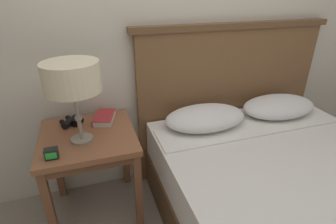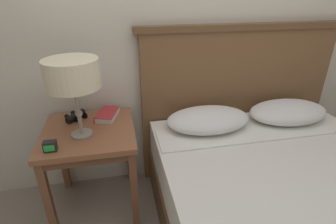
{
  "view_description": "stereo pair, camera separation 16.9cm",
  "coord_description": "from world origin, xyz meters",
  "px_view_note": "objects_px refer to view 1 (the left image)",
  "views": [
    {
      "loc": [
        -0.6,
        -0.86,
        1.48
      ],
      "look_at": [
        -0.13,
        0.59,
        0.75
      ],
      "focal_mm": 28.0,
      "sensor_mm": 36.0,
      "label": 1
    },
    {
      "loc": [
        -0.44,
        -0.9,
        1.48
      ],
      "look_at": [
        -0.13,
        0.59,
        0.75
      ],
      "focal_mm": 28.0,
      "sensor_mm": 36.0,
      "label": 2
    }
  ],
  "objects_px": {
    "nightstand": "(89,146)",
    "binoculars_pair": "(71,121)",
    "bed": "(300,206)",
    "alarm_clock": "(51,154)",
    "table_lamp": "(72,79)",
    "book_on_nightstand": "(104,118)"
  },
  "relations": [
    {
      "from": "bed",
      "to": "alarm_clock",
      "type": "height_order",
      "value": "bed"
    },
    {
      "from": "alarm_clock",
      "to": "binoculars_pair",
      "type": "bearing_deg",
      "value": 75.6
    },
    {
      "from": "bed",
      "to": "binoculars_pair",
      "type": "xyz_separation_m",
      "value": [
        -1.23,
        0.82,
        0.36
      ]
    },
    {
      "from": "table_lamp",
      "to": "book_on_nightstand",
      "type": "relative_size",
      "value": 1.99
    },
    {
      "from": "nightstand",
      "to": "bed",
      "type": "distance_m",
      "value": 1.34
    },
    {
      "from": "nightstand",
      "to": "book_on_nightstand",
      "type": "xyz_separation_m",
      "value": [
        0.12,
        0.16,
        0.11
      ]
    },
    {
      "from": "table_lamp",
      "to": "book_on_nightstand",
      "type": "bearing_deg",
      "value": 55.15
    },
    {
      "from": "table_lamp",
      "to": "alarm_clock",
      "type": "relative_size",
      "value": 6.83
    },
    {
      "from": "bed",
      "to": "table_lamp",
      "type": "bearing_deg",
      "value": 153.62
    },
    {
      "from": "nightstand",
      "to": "table_lamp",
      "type": "height_order",
      "value": "table_lamp"
    },
    {
      "from": "binoculars_pair",
      "to": "alarm_clock",
      "type": "relative_size",
      "value": 2.24
    },
    {
      "from": "table_lamp",
      "to": "book_on_nightstand",
      "type": "height_order",
      "value": "table_lamp"
    },
    {
      "from": "book_on_nightstand",
      "to": "alarm_clock",
      "type": "relative_size",
      "value": 3.43
    },
    {
      "from": "nightstand",
      "to": "binoculars_pair",
      "type": "distance_m",
      "value": 0.22
    },
    {
      "from": "table_lamp",
      "to": "alarm_clock",
      "type": "xyz_separation_m",
      "value": [
        -0.16,
        -0.14,
        -0.36
      ]
    },
    {
      "from": "bed",
      "to": "table_lamp",
      "type": "relative_size",
      "value": 4.24
    },
    {
      "from": "bed",
      "to": "binoculars_pair",
      "type": "distance_m",
      "value": 1.52
    },
    {
      "from": "bed",
      "to": "book_on_nightstand",
      "type": "height_order",
      "value": "bed"
    },
    {
      "from": "bed",
      "to": "book_on_nightstand",
      "type": "xyz_separation_m",
      "value": [
        -1.02,
        0.8,
        0.36
      ]
    },
    {
      "from": "nightstand",
      "to": "binoculars_pair",
      "type": "relative_size",
      "value": 4.13
    },
    {
      "from": "nightstand",
      "to": "alarm_clock",
      "type": "height_order",
      "value": "alarm_clock"
    },
    {
      "from": "table_lamp",
      "to": "binoculars_pair",
      "type": "bearing_deg",
      "value": 104.4
    }
  ]
}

